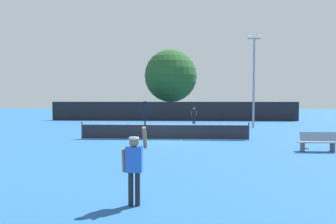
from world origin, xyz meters
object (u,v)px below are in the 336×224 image
object	(u,v)px
player_receiving	(194,114)
courtside_bench	(318,142)
parked_car_far	(222,112)
player_serving	(135,160)
spare_racket	(304,148)
large_tree	(171,76)
light_pole	(254,75)
tennis_ball	(181,140)
parked_car_mid	(188,111)
parked_car_near	(119,111)

from	to	relation	value
player_receiving	courtside_bench	bearing A→B (deg)	109.18
parked_car_far	player_serving	bearing A→B (deg)	-105.55
spare_racket	large_tree	size ratio (longest dim) A/B	0.06
light_pole	large_tree	size ratio (longest dim) A/B	0.87
player_serving	spare_racket	size ratio (longest dim) A/B	4.73
player_serving	courtside_bench	world-z (taller)	player_serving
tennis_ball	spare_racket	world-z (taller)	tennis_ball
courtside_bench	parked_car_mid	bearing A→B (deg)	101.46
spare_racket	parked_car_mid	size ratio (longest dim) A/B	0.12
large_tree	parked_car_far	bearing A→B (deg)	15.54
large_tree	parked_car_far	size ratio (longest dim) A/B	2.13
spare_racket	large_tree	xyz separation A→B (m)	(-7.85, 24.48, 5.66)
tennis_ball	courtside_bench	distance (m)	7.32
player_serving	light_pole	xyz separation A→B (m)	(7.31, 19.16, 3.52)
parked_car_far	courtside_bench	bearing A→B (deg)	-92.86
courtside_bench	parked_car_mid	distance (m)	28.44
light_pole	parked_car_mid	distance (m)	17.44
tennis_ball	light_pole	world-z (taller)	light_pole
large_tree	light_pole	bearing A→B (deg)	-60.28
player_serving	parked_car_mid	distance (m)	35.36
player_serving	courtside_bench	size ratio (longest dim) A/B	1.36
player_receiving	light_pole	world-z (taller)	light_pole
tennis_ball	player_receiving	bearing A→B (deg)	84.26
large_tree	parked_car_near	bearing A→B (deg)	167.26
spare_racket	parked_car_mid	world-z (taller)	parked_car_mid
player_serving	tennis_ball	world-z (taller)	player_serving
parked_car_far	player_receiving	bearing A→B (deg)	-114.55
player_receiving	tennis_ball	size ratio (longest dim) A/B	24.06
parked_car_near	parked_car_mid	size ratio (longest dim) A/B	1.04
player_serving	light_pole	distance (m)	20.81
tennis_ball	spare_racket	bearing A→B (deg)	-19.92
player_serving	player_receiving	xyz separation A→B (m)	(2.24, 22.71, -0.07)
player_serving	player_receiving	size ratio (longest dim) A/B	1.50
spare_racket	parked_car_near	bearing A→B (deg)	120.42
courtside_bench	parked_car_far	world-z (taller)	parked_car_far
tennis_ball	parked_car_mid	bearing A→B (deg)	87.97
parked_car_near	parked_car_far	xyz separation A→B (m)	(14.69, 0.30, 0.00)
tennis_ball	light_pole	distance (m)	11.47
large_tree	parked_car_far	distance (m)	8.91
courtside_bench	parked_car_near	distance (m)	31.36
tennis_ball	parked_car_far	bearing A→B (deg)	77.00
parked_car_near	large_tree	bearing A→B (deg)	-19.13
courtside_bench	spare_racket	bearing A→B (deg)	103.91
player_receiving	parked_car_mid	distance (m)	12.60
courtside_bench	light_pole	size ratio (longest dim) A/B	0.22
spare_racket	large_tree	bearing A→B (deg)	107.79
player_receiving	parked_car_mid	world-z (taller)	parked_car_mid
tennis_ball	parked_car_far	size ratio (longest dim) A/B	0.02
light_pole	parked_car_far	distance (m)	16.22
large_tree	parked_car_mid	xyz separation A→B (m)	(2.46, 2.38, -4.90)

